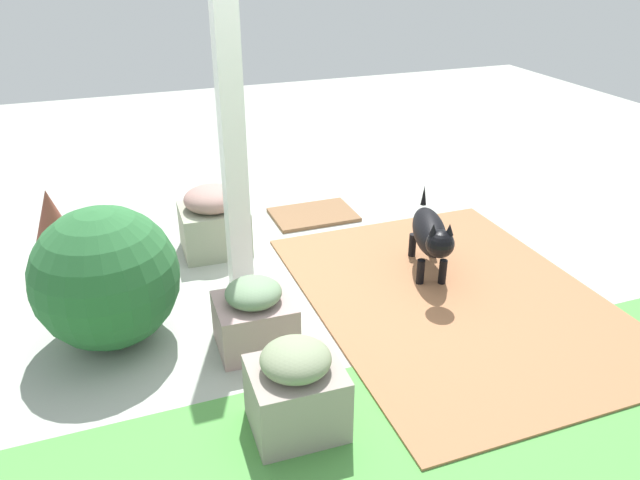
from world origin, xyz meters
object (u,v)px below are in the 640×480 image
stone_planter_nearest (214,220)px  round_shrub (106,278)px  stone_planter_mid (255,317)px  stone_planter_far (296,390)px  dog (431,234)px  porch_pillar (232,131)px  doormat (313,215)px  terracotta_pot_spiky (55,239)px

stone_planter_nearest → round_shrub: (0.78, 0.91, 0.16)m
stone_planter_nearest → stone_planter_mid: bearing=88.7°
stone_planter_far → stone_planter_nearest: bearing=-90.4°
dog → stone_planter_far: bearing=39.5°
round_shrub → dog: round_shrub is taller
porch_pillar → stone_planter_far: bearing=87.1°
porch_pillar → doormat: bearing=-133.0°
doormat → dog: bearing=108.7°
doormat → stone_planter_far: bearing=68.4°
stone_planter_mid → terracotta_pot_spiky: 1.59m
stone_planter_mid → terracotta_pot_spiky: size_ratio=0.67×
porch_pillar → stone_planter_far: (0.07, 1.39, -0.85)m
stone_planter_far → porch_pillar: bearing=-92.9°
terracotta_pot_spiky → doormat: size_ratio=0.97×
dog → doormat: bearing=-71.3°
porch_pillar → stone_planter_mid: bearing=83.1°
terracotta_pot_spiky → stone_planter_mid: bearing=131.3°
stone_planter_nearest → porch_pillar: bearing=95.6°
stone_planter_mid → dog: size_ratio=0.57×
stone_planter_mid → stone_planter_far: bearing=91.1°
porch_pillar → stone_planter_far: size_ratio=4.49×
porch_pillar → stone_planter_far: 1.63m
porch_pillar → stone_planter_nearest: size_ratio=4.21×
stone_planter_nearest → terracotta_pot_spiky: (1.07, 0.07, 0.07)m
dog → stone_planter_nearest: bearing=-34.0°
stone_planter_far → terracotta_pot_spiky: size_ratio=0.72×
stone_planter_nearest → terracotta_pot_spiky: size_ratio=0.77×
stone_planter_far → dog: dog is taller
porch_pillar → round_shrub: bearing=21.9°
terracotta_pot_spiky → dog: (-2.37, 0.81, -0.00)m
stone_planter_mid → stone_planter_nearest: bearing=-91.3°
dog → round_shrub: bearing=0.7°
doormat → stone_planter_nearest: bearing=20.2°
porch_pillar → stone_planter_nearest: 1.00m
porch_pillar → terracotta_pot_spiky: bearing=-23.8°
stone_planter_far → dog: bearing=-140.5°
stone_planter_nearest → doormat: stone_planter_nearest is taller
stone_planter_nearest → stone_planter_mid: (0.03, 1.26, -0.05)m
round_shrub → dog: size_ratio=1.06×
porch_pillar → terracotta_pot_spiky: size_ratio=3.23×
terracotta_pot_spiky → doormat: 2.03m
porch_pillar → stone_planter_mid: (0.08, 0.69, -0.88)m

